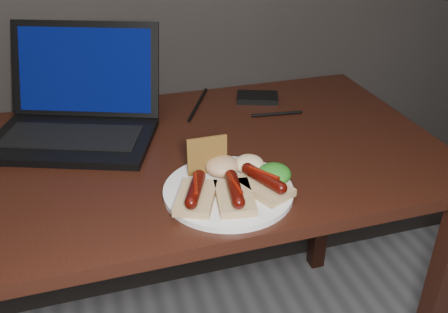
% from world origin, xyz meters
% --- Properties ---
extents(desk, '(1.40, 0.70, 0.75)m').
position_xyz_m(desk, '(0.00, 1.38, 0.66)').
color(desk, '#34170D').
rests_on(desk, ground).
extents(laptop, '(0.47, 0.44, 0.25)m').
position_xyz_m(laptop, '(-0.14, 1.55, 0.81)').
color(laptop, black).
rests_on(laptop, desk).
extents(hard_drive, '(0.13, 0.11, 0.02)m').
position_xyz_m(hard_drive, '(0.36, 1.61, 0.76)').
color(hard_drive, black).
rests_on(hard_drive, desk).
extents(desk_cables, '(1.00, 0.38, 0.01)m').
position_xyz_m(desk_cables, '(-0.04, 1.51, 0.75)').
color(desk_cables, black).
rests_on(desk_cables, desk).
extents(plate, '(0.34, 0.34, 0.01)m').
position_xyz_m(plate, '(0.14, 1.18, 0.76)').
color(plate, white).
rests_on(plate, desk).
extents(bread_sausage_left, '(0.11, 0.13, 0.04)m').
position_xyz_m(bread_sausage_left, '(0.06, 1.15, 0.78)').
color(bread_sausage_left, tan).
rests_on(bread_sausage_left, plate).
extents(bread_sausage_center, '(0.09, 0.12, 0.04)m').
position_xyz_m(bread_sausage_center, '(0.14, 1.13, 0.78)').
color(bread_sausage_center, tan).
rests_on(bread_sausage_center, plate).
extents(bread_sausage_right, '(0.11, 0.13, 0.04)m').
position_xyz_m(bread_sausage_right, '(0.20, 1.15, 0.78)').
color(bread_sausage_right, tan).
rests_on(bread_sausage_right, plate).
extents(crispbread, '(0.08, 0.01, 0.08)m').
position_xyz_m(crispbread, '(0.11, 1.25, 0.80)').
color(crispbread, olive).
rests_on(crispbread, plate).
extents(salad_greens, '(0.07, 0.07, 0.04)m').
position_xyz_m(salad_greens, '(0.23, 1.17, 0.78)').
color(salad_greens, '#1F5B12').
rests_on(salad_greens, plate).
extents(salsa_mound, '(0.07, 0.07, 0.04)m').
position_xyz_m(salsa_mound, '(0.14, 1.23, 0.78)').
color(salsa_mound, '#9A290F').
rests_on(salsa_mound, plate).
extents(coleslaw_mound, '(0.06, 0.06, 0.04)m').
position_xyz_m(coleslaw_mound, '(0.20, 1.23, 0.78)').
color(coleslaw_mound, white).
rests_on(coleslaw_mound, plate).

